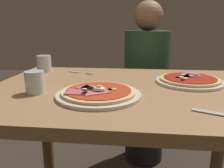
# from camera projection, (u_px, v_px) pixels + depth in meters

# --- Properties ---
(dining_table) EXTENTS (1.18, 0.83, 0.77)m
(dining_table) POSITION_uv_depth(u_px,v_px,m) (128.00, 114.00, 0.99)
(dining_table) COLOR #9E754C
(dining_table) RESTS_ON ground
(pizza_foreground) EXTENTS (0.31, 0.31, 0.05)m
(pizza_foreground) POSITION_uv_depth(u_px,v_px,m) (98.00, 93.00, 0.84)
(pizza_foreground) COLOR silver
(pizza_foreground) RESTS_ON dining_table
(pizza_across_left) EXTENTS (0.30, 0.30, 0.03)m
(pizza_across_left) POSITION_uv_depth(u_px,v_px,m) (190.00, 80.00, 1.03)
(pizza_across_left) COLOR white
(pizza_across_left) RESTS_ON dining_table
(water_glass_near) EXTENTS (0.07, 0.07, 0.09)m
(water_glass_near) POSITION_uv_depth(u_px,v_px,m) (35.00, 84.00, 0.87)
(water_glass_near) COLOR silver
(water_glass_near) RESTS_ON dining_table
(water_glass_far) EXTENTS (0.08, 0.08, 0.09)m
(water_glass_far) POSITION_uv_depth(u_px,v_px,m) (44.00, 65.00, 1.27)
(water_glass_far) COLOR silver
(water_glass_far) RESTS_ON dining_table
(fork) EXTENTS (0.15, 0.07, 0.00)m
(fork) POSITION_uv_depth(u_px,v_px,m) (79.00, 72.00, 1.25)
(fork) COLOR silver
(fork) RESTS_ON dining_table
(diner_person) EXTENTS (0.32, 0.32, 1.18)m
(diner_person) POSITION_uv_depth(u_px,v_px,m) (146.00, 89.00, 1.69)
(diner_person) COLOR black
(diner_person) RESTS_ON ground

